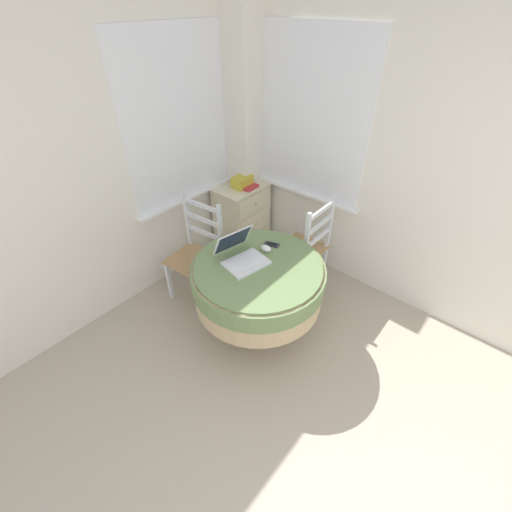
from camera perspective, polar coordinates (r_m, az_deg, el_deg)
name	(u,v)px	position (r m, az deg, el deg)	size (l,w,h in m)	color
corner_room_shell	(253,181)	(2.53, -0.42, 12.33)	(4.56, 4.59, 2.55)	white
round_dining_table	(258,281)	(2.65, 0.35, -4.17)	(1.02, 1.02, 0.75)	#4C3D2D
laptop	(241,255)	(2.57, -2.45, 0.16)	(0.37, 0.39, 0.23)	silver
computer_mouse	(266,248)	(2.68, 1.68, 1.29)	(0.06, 0.09, 0.05)	white
cell_phone	(272,244)	(2.75, 2.60, 1.94)	(0.09, 0.13, 0.01)	#2D2D33
dining_chair_near_back_window	(197,255)	(3.16, -9.76, 0.12)	(0.44, 0.48, 0.99)	#A87F51
dining_chair_near_right_window	(304,249)	(3.22, 8.07, 1.14)	(0.44, 0.40, 0.99)	#A87F51
corner_cabinet	(242,217)	(3.83, -2.32, 6.56)	(0.56, 0.42, 0.76)	beige
storage_box	(242,181)	(3.61, -2.31, 12.31)	(0.21, 0.14, 0.11)	gold
book_on_cabinet	(246,185)	(3.62, -1.73, 11.69)	(0.17, 0.23, 0.02)	#BC3338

